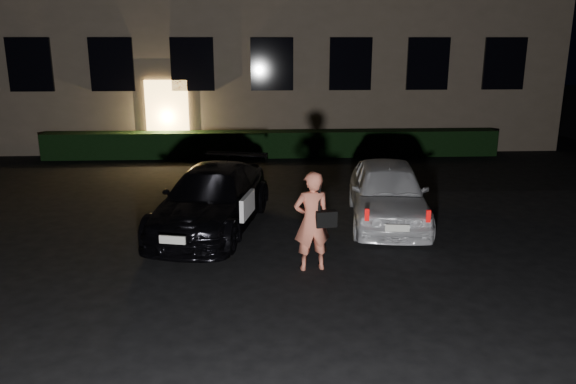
{
  "coord_description": "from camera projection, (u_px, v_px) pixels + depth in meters",
  "views": [
    {
      "loc": [
        -0.43,
        -7.94,
        3.77
      ],
      "look_at": [
        0.07,
        2.0,
        1.07
      ],
      "focal_mm": 35.0,
      "sensor_mm": 36.0,
      "label": 1
    }
  ],
  "objects": [
    {
      "name": "ground",
      "position": [
        290.0,
        293.0,
        8.66
      ],
      "size": [
        80.0,
        80.0,
        0.0
      ],
      "primitive_type": "plane",
      "color": "black",
      "rests_on": "ground"
    },
    {
      "name": "sedan",
      "position": [
        212.0,
        199.0,
        11.46
      ],
      "size": [
        2.65,
        4.58,
        1.25
      ],
      "rotation": [
        0.0,
        0.0,
        -0.22
      ],
      "color": "black",
      "rests_on": "ground"
    },
    {
      "name": "hedge",
      "position": [
        273.0,
        144.0,
        18.67
      ],
      "size": [
        15.0,
        0.7,
        0.85
      ],
      "primitive_type": "cube",
      "color": "black",
      "rests_on": "ground"
    },
    {
      "name": "man",
      "position": [
        312.0,
        221.0,
        9.34
      ],
      "size": [
        0.75,
        0.5,
        1.71
      ],
      "rotation": [
        0.0,
        0.0,
        3.3
      ],
      "color": "#DA7157",
      "rests_on": "ground"
    },
    {
      "name": "hatch",
      "position": [
        388.0,
        192.0,
        11.88
      ],
      "size": [
        2.02,
        4.02,
        1.31
      ],
      "rotation": [
        0.0,
        0.0,
        -0.13
      ],
      "color": "silver",
      "rests_on": "ground"
    }
  ]
}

